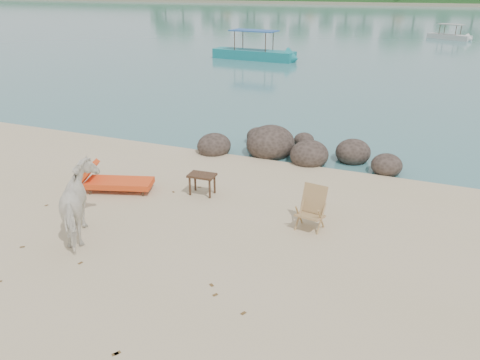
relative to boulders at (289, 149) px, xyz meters
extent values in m
plane|color=#397072|center=(-0.33, 83.29, -0.22)|extent=(400.00, 400.00, 0.00)
cube|color=tan|center=(-0.33, 163.29, -0.22)|extent=(420.00, 90.00, 1.40)
ellipsoid|color=#2C241D|center=(-2.33, -0.66, -0.03)|extent=(1.09, 1.20, 0.82)
ellipsoid|color=#2C241D|center=(-0.63, 0.04, 0.05)|extent=(1.56, 1.72, 1.17)
ellipsoid|color=#2C241D|center=(0.77, -0.36, -0.01)|extent=(1.18, 1.30, 0.89)
ellipsoid|color=#2C241D|center=(1.97, 0.44, -0.03)|extent=(1.09, 1.20, 0.82)
ellipsoid|color=#2C241D|center=(3.07, -0.26, -0.06)|extent=(0.90, 1.00, 0.68)
ellipsoid|color=#2C241D|center=(-1.43, 1.04, -0.08)|extent=(0.80, 0.88, 0.60)
ellipsoid|color=#2C241D|center=(0.17, 1.24, -0.10)|extent=(0.69, 0.76, 0.52)
imported|color=white|center=(-2.56, -6.72, 0.55)|extent=(1.76, 1.95, 1.54)
plane|color=brown|center=(0.24, -9.42, -0.21)|extent=(0.14, 0.14, 0.00)
plane|color=brown|center=(-1.65, -2.80, -0.21)|extent=(0.11, 0.11, 0.00)
plane|color=brown|center=(-3.86, -5.98, -0.21)|extent=(0.14, 0.14, 0.00)
plane|color=brown|center=(0.98, -7.59, -0.21)|extent=(0.14, 0.14, 0.00)
plane|color=brown|center=(0.79, -7.36, -0.21)|extent=(0.14, 0.14, 0.00)
plane|color=brown|center=(-4.43, -5.92, -0.21)|extent=(0.12, 0.12, 0.00)
plane|color=brown|center=(-1.91, -7.68, -0.21)|extent=(0.12, 0.12, 0.00)
plane|color=brown|center=(-2.87, -8.75, -0.21)|extent=(0.14, 0.14, 0.00)
plane|color=brown|center=(1.62, -7.86, -0.21)|extent=(0.13, 0.13, 0.00)
plane|color=brown|center=(-1.44, -3.47, -0.21)|extent=(0.13, 0.13, 0.00)
plane|color=brown|center=(-1.93, -4.01, -0.21)|extent=(0.14, 0.14, 0.00)
plane|color=brown|center=(0.22, -9.45, -0.21)|extent=(0.14, 0.14, 0.00)
plane|color=brown|center=(-3.44, -7.66, -0.21)|extent=(0.14, 0.14, 0.00)
camera|label=1|loc=(3.98, -13.71, 4.87)|focal=35.00mm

